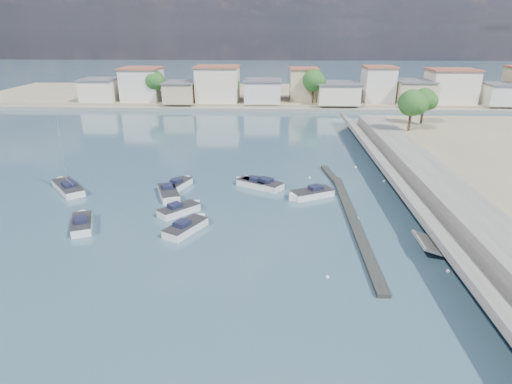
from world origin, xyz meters
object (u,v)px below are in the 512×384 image
(motorboat_a, at_px, (82,223))
(motorboat_e, at_px, (179,184))
(motorboat_d, at_px, (310,194))
(motorboat_h, at_px, (181,210))
(motorboat_c, at_px, (261,184))
(motorboat_f, at_px, (251,183))
(sailboat, at_px, (67,187))
(motorboat_b, at_px, (187,227))
(motorboat_g, at_px, (169,194))

(motorboat_a, height_order, motorboat_e, same)
(motorboat_d, xyz_separation_m, motorboat_h, (-13.95, -5.16, 0.00))
(motorboat_e, bearing_deg, motorboat_d, -9.19)
(motorboat_c, distance_m, motorboat_d, 6.65)
(motorboat_f, bearing_deg, motorboat_d, -25.85)
(motorboat_a, relative_size, motorboat_f, 1.23)
(motorboat_e, height_order, sailboat, sailboat)
(motorboat_d, bearing_deg, motorboat_a, -158.85)
(motorboat_a, bearing_deg, motorboat_e, 57.79)
(motorboat_b, xyz_separation_m, sailboat, (-16.53, 10.27, 0.03))
(motorboat_b, bearing_deg, motorboat_e, 105.60)
(sailboat, bearing_deg, motorboat_f, 6.19)
(motorboat_a, bearing_deg, motorboat_h, 22.43)
(motorboat_e, relative_size, sailboat, 0.52)
(motorboat_e, bearing_deg, motorboat_f, 5.43)
(motorboat_a, distance_m, motorboat_b, 10.51)
(motorboat_e, height_order, motorboat_h, same)
(motorboat_a, height_order, motorboat_d, same)
(motorboat_b, relative_size, motorboat_g, 0.92)
(motorboat_g, relative_size, motorboat_h, 1.27)
(motorboat_d, height_order, motorboat_g, same)
(motorboat_d, bearing_deg, motorboat_f, 154.15)
(motorboat_h, bearing_deg, motorboat_c, 45.84)
(motorboat_h, height_order, sailboat, sailboat)
(motorboat_b, relative_size, motorboat_f, 1.22)
(motorboat_c, relative_size, motorboat_h, 1.25)
(motorboat_b, xyz_separation_m, motorboat_e, (-3.30, 11.83, 0.00))
(motorboat_g, bearing_deg, motorboat_d, 2.43)
(motorboat_a, distance_m, motorboat_c, 20.97)
(motorboat_d, bearing_deg, motorboat_e, 170.81)
(motorboat_g, bearing_deg, motorboat_f, 23.65)
(motorboat_d, bearing_deg, motorboat_h, -159.69)
(motorboat_c, bearing_deg, motorboat_e, -176.16)
(motorboat_g, bearing_deg, motorboat_c, 20.47)
(motorboat_e, distance_m, motorboat_g, 3.28)
(motorboat_b, bearing_deg, motorboat_h, 110.06)
(motorboat_c, height_order, motorboat_h, same)
(motorboat_a, distance_m, motorboat_f, 20.13)
(motorboat_a, bearing_deg, sailboat, 121.42)
(motorboat_b, relative_size, motorboat_e, 1.09)
(motorboat_c, bearing_deg, motorboat_f, 171.78)
(motorboat_d, distance_m, motorboat_e, 15.96)
(motorboat_e, height_order, motorboat_f, same)
(motorboat_e, bearing_deg, motorboat_c, 3.84)
(motorboat_c, bearing_deg, motorboat_a, -144.79)
(motorboat_b, bearing_deg, motorboat_g, 114.03)
(motorboat_e, distance_m, motorboat_f, 8.81)
(motorboat_c, bearing_deg, motorboat_g, -159.53)
(motorboat_b, bearing_deg, sailboat, 148.14)
(sailboat, bearing_deg, motorboat_b, -31.86)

